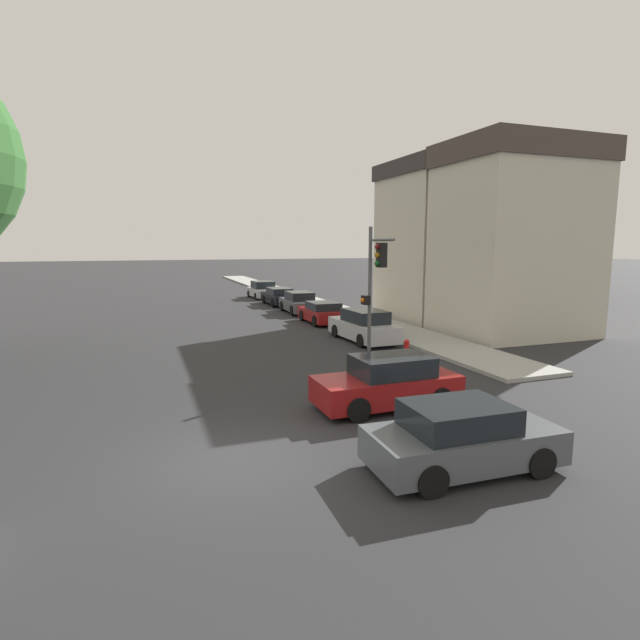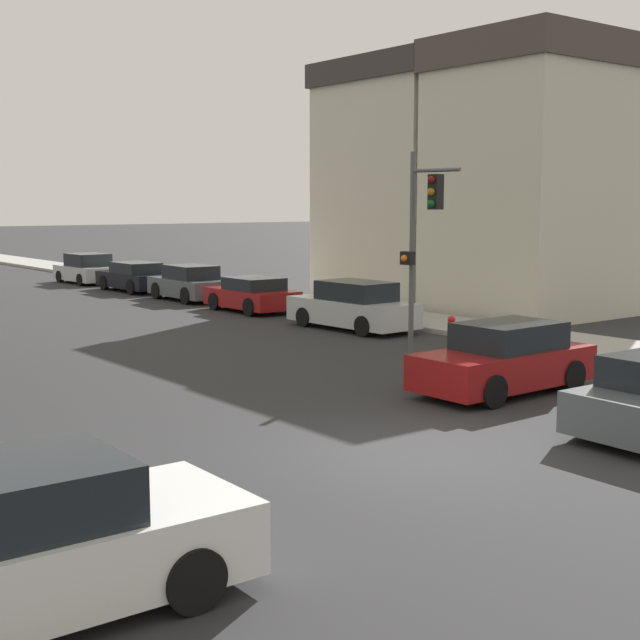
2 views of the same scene
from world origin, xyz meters
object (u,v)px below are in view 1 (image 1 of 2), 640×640
Objects in this scene: parked_car_1 at (323,313)px; fire_hydrant at (407,350)px; crossing_car_1 at (388,383)px; parked_car_4 at (263,290)px; parked_car_0 at (364,326)px; parked_car_3 at (279,297)px; parked_car_2 at (299,303)px; traffic_signal at (374,278)px; crossing_car_2 at (462,438)px.

fire_hydrant is at bearing 178.35° from parked_car_1.
crossing_car_1 is 1.04× the size of parked_car_4.
crossing_car_1 is at bearing 156.59° from parked_car_0.
crossing_car_1 is at bearing 171.15° from parked_car_3.
parked_car_2 is (3.80, 20.40, -0.01)m from crossing_car_1.
parked_car_1 is 10.65m from fire_hydrant.
parked_car_4 is at bearing -102.05° from traffic_signal.
traffic_signal is at bearing 77.94° from crossing_car_2.
traffic_signal is 1.37× the size of parked_car_1.
crossing_car_2 reaches higher than fire_hydrant.
traffic_signal reaches higher than parked_car_3.
parked_car_4 is at bearing -2.40° from parked_car_0.
parked_car_1 is 0.86× the size of parked_car_3.
parked_car_1 is (4.22, 19.76, -0.06)m from crossing_car_2.
traffic_signal reaches higher than parked_car_1.
parked_car_2 reaches higher than crossing_car_2.
parked_car_1 is at bearing 79.65° from crossing_car_2.
crossing_car_1 is at bearing 170.60° from parked_car_2.
traffic_signal is 1.18× the size of parked_car_3.
parked_car_3 is (2.12, 21.15, -2.84)m from traffic_signal.
fire_hydrant is (-0.22, -4.59, -0.25)m from parked_car_0.
parked_car_2 is at bearing -105.25° from traffic_signal.
traffic_signal is 5.34m from crossing_car_1.
crossing_car_2 is (-0.47, -4.22, -0.03)m from crossing_car_1.
crossing_car_2 is 24.99m from parked_car_2.
parked_car_0 is 21.31m from parked_car_4.
parked_car_1 is (3.75, 15.54, -0.09)m from crossing_car_1.
crossing_car_1 reaches higher than fire_hydrant.
parked_car_4 reaches higher than parked_car_2.
traffic_signal is 1.27× the size of crossing_car_1.
parked_car_0 reaches higher than fire_hydrant.
parked_car_0 is (3.66, 9.48, 0.02)m from crossing_car_1.
parked_car_0 is at bearing 178.32° from parked_car_4.
parked_car_3 is at bearing 89.20° from fire_hydrant.
crossing_car_2 is 0.90× the size of parked_car_3.
parked_car_0 is at bearing 74.93° from crossing_car_2.
parked_car_4 is at bearing 89.43° from fire_hydrant.
parked_car_4 is at bearing 84.91° from crossing_car_2.
crossing_car_2 reaches higher than parked_car_3.
crossing_car_2 is 14.31m from parked_car_0.
parked_car_4 is at bearing 1.66° from parked_car_2.
fire_hydrant is (1.84, 0.63, -3.00)m from traffic_signal.
parked_car_3 is at bearing -99.23° from crossing_car_1.
traffic_signal is 1.31× the size of crossing_car_2.
parked_car_2 is at bearing -3.00° from parked_car_0.
traffic_signal reaches higher than fire_hydrant.
traffic_signal is at bearing 173.92° from parked_car_4.
parked_car_2 is at bearing -179.74° from parked_car_3.
fire_hydrant is at bearing 175.02° from parked_car_0.
crossing_car_1 reaches higher than parked_car_3.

